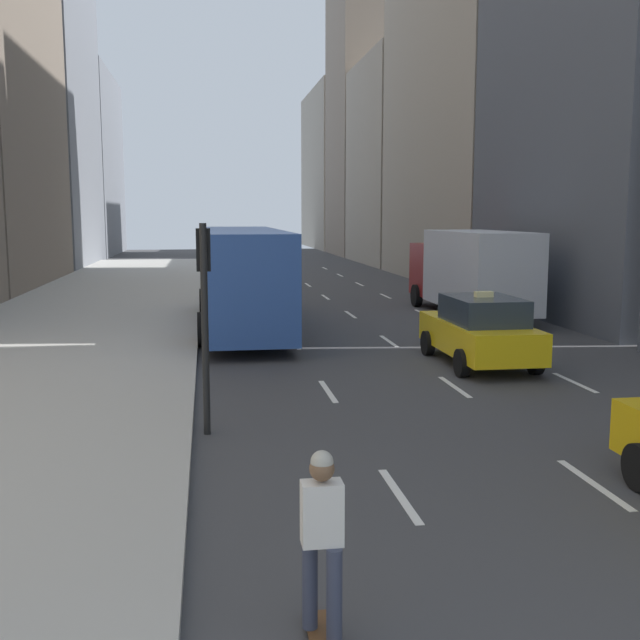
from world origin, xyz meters
name	(u,v)px	position (x,y,z in m)	size (l,w,h in m)	color
sidewalk_left	(90,314)	(-7.00, 27.00, 0.07)	(8.00, 66.00, 0.15)	#ADAAA3
lane_markings	(367,326)	(2.60, 23.00, 0.01)	(5.72, 56.00, 0.01)	white
building_row_right	(455,60)	(12.00, 42.63, 12.71)	(6.00, 91.16, 32.18)	#4C515B
taxi_lead	(480,330)	(4.00, 16.26, 0.88)	(2.02, 4.40, 1.87)	yellow
city_bus	(241,275)	(-1.61, 23.07, 1.79)	(2.80, 11.61, 3.25)	#2D519E
box_truck	(470,270)	(6.80, 24.83, 1.71)	(2.58, 8.40, 3.15)	maroon
skateboarder	(322,537)	(-1.75, 4.74, 0.96)	(0.36, 0.80, 1.75)	brown
traffic_light_pole	(204,294)	(-2.75, 11.35, 2.41)	(0.24, 0.42, 3.60)	black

